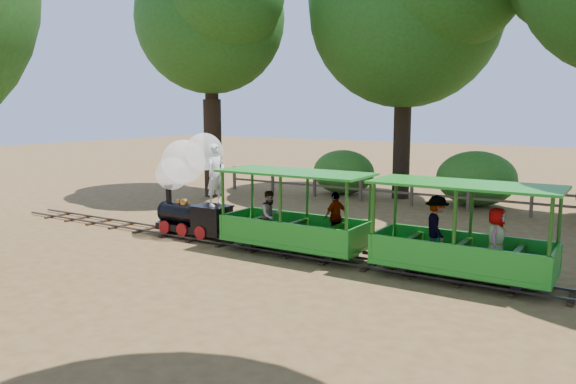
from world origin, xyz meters
The scene contains 10 objects.
ground centered at (0.00, 0.00, 0.00)m, with size 90.00×90.00×0.00m, color olive.
track centered at (0.00, 0.00, 0.07)m, with size 22.00×1.00×0.10m.
locomotive centered at (-4.35, 0.07, 1.63)m, with size 2.52×1.18×2.89m.
carriage_front centered at (-0.97, -0.01, 0.79)m, with size 3.66×1.51×1.90m.
carriage_rear centered at (2.90, 0.03, 0.83)m, with size 3.66×1.50×1.90m.
oak_nw centered at (-8.53, 6.08, 7.14)m, with size 7.12×6.26×9.72m.
oak_nc centered at (-2.04, 9.60, 7.45)m, with size 8.99×7.91×10.67m.
fence centered at (0.00, 8.00, 0.58)m, with size 18.10×0.10×1.00m.
shrub_west centered at (-4.39, 9.30, 0.90)m, with size 2.60×2.00×1.80m, color #2D6B1E.
shrub_mid_w centered at (0.92, 9.30, 0.99)m, with size 2.85×2.19×1.97m, color #2D6B1E.
Camera 1 is at (5.87, -11.15, 3.46)m, focal length 35.00 mm.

